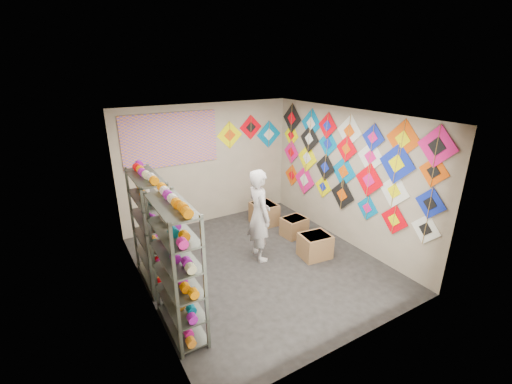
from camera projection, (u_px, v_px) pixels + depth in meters
ground at (260, 263)px, 6.34m from camera, size 4.50×4.50×0.00m
room_walls at (260, 179)px, 5.76m from camera, size 4.50×4.50×4.50m
shelf_rack_front at (177, 269)px, 4.47m from camera, size 0.40×1.10×1.90m
shelf_rack_back at (151, 230)px, 5.52m from camera, size 0.40×1.10×1.90m
string_spools at (162, 242)px, 4.96m from camera, size 0.12×2.36×0.12m
kite_wall_display at (345, 161)px, 6.73m from camera, size 0.06×4.28×2.08m
back_wall_kites at (251, 133)px, 7.98m from camera, size 1.70×0.02×0.84m
poster at (171, 140)px, 7.05m from camera, size 2.00×0.01×1.10m
shopkeeper at (259, 215)px, 6.25m from camera, size 0.74×0.58×1.75m
carton_a at (315, 246)px, 6.50m from camera, size 0.60×0.52×0.46m
carton_b at (294, 227)px, 7.31m from camera, size 0.53×0.45×0.41m
carton_c at (264, 214)px, 7.84m from camera, size 0.52×0.57×0.49m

